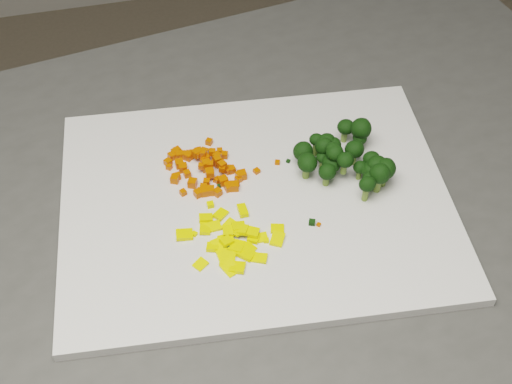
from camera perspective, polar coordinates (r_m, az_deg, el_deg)
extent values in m
cube|color=#40403E|center=(1.17, 0.66, -14.62)|extent=(1.03, 0.80, 0.90)
cube|color=white|center=(0.78, 0.00, -0.78)|extent=(0.45, 0.37, 0.01)
cube|color=#CE4102|center=(0.78, -3.68, 0.11)|extent=(0.01, 0.01, 0.01)
cube|color=#CE4102|center=(0.79, -6.51, 1.05)|extent=(0.01, 0.01, 0.01)
cube|color=#CE4102|center=(0.79, -1.58, 0.66)|extent=(0.01, 0.01, 0.01)
cube|color=#CE4102|center=(0.80, -5.53, 1.45)|extent=(0.01, 0.01, 0.01)
cube|color=#CE4102|center=(0.81, -3.18, 2.36)|extent=(0.01, 0.01, 0.01)
cube|color=#CE4102|center=(0.79, -1.26, 1.31)|extent=(0.01, 0.01, 0.01)
cube|color=#CE4102|center=(0.79, -3.97, 0.80)|extent=(0.01, 0.01, 0.01)
cube|color=#CE4102|center=(0.80, -3.86, 1.91)|extent=(0.01, 0.01, 0.01)
cube|color=#CE4102|center=(0.82, -5.89, 2.98)|extent=(0.01, 0.01, 0.01)
cube|color=#CE4102|center=(0.78, -4.59, 0.07)|extent=(0.01, 0.01, 0.01)
cube|color=#CE4102|center=(0.80, -5.87, 1.94)|extent=(0.01, 0.01, 0.01)
cube|color=#CE4102|center=(0.80, -2.26, 1.73)|extent=(0.01, 0.01, 0.01)
cube|color=#CE4102|center=(0.79, -5.10, 0.72)|extent=(0.01, 0.01, 0.01)
cube|color=#CE4102|center=(0.79, -2.72, 2.17)|extent=(0.01, 0.01, 0.01)
cube|color=#CE4102|center=(0.78, -4.21, 0.27)|extent=(0.01, 0.01, 0.01)
cube|color=#CE4102|center=(0.79, -1.42, 1.03)|extent=(0.01, 0.01, 0.01)
cube|color=#CE4102|center=(0.83, -6.33, 3.32)|extent=(0.01, 0.01, 0.01)
cube|color=#CE4102|center=(0.81, -4.09, 2.74)|extent=(0.01, 0.01, 0.01)
cube|color=#CE4102|center=(0.78, -4.65, -0.11)|extent=(0.01, 0.01, 0.01)
cube|color=#CE4102|center=(0.78, -1.75, 0.46)|extent=(0.01, 0.01, 0.01)
cube|color=#CE4102|center=(0.78, -4.22, 0.36)|extent=(0.01, 0.01, 0.01)
cube|color=#CE4102|center=(0.80, -2.14, 1.92)|extent=(0.01, 0.01, 0.01)
cube|color=#CE4102|center=(0.81, -4.25, 2.54)|extent=(0.01, 0.01, 0.01)
cube|color=#CE4102|center=(0.78, -4.13, 0.02)|extent=(0.01, 0.01, 0.01)
cube|color=#CE4102|center=(0.82, -6.67, 2.89)|extent=(0.01, 0.01, 0.01)
cube|color=#CE4102|center=(0.81, -4.78, 3.12)|extent=(0.01, 0.01, 0.01)
cube|color=#CE4102|center=(0.79, -3.64, 1.49)|extent=(0.01, 0.01, 0.01)
cube|color=#CE4102|center=(0.81, -3.13, 2.39)|extent=(0.01, 0.01, 0.01)
cube|color=#CE4102|center=(0.82, -6.32, 2.95)|extent=(0.01, 0.01, 0.01)
cube|color=#CE4102|center=(0.82, -5.45, 2.89)|extent=(0.01, 0.01, 0.01)
cube|color=#CE4102|center=(0.78, -3.09, -0.03)|extent=(0.01, 0.01, 0.01)
cube|color=#CE4102|center=(0.81, -4.30, 3.11)|extent=(0.01, 0.01, 0.01)
cube|color=#CE4102|center=(0.81, -6.15, 2.27)|extent=(0.01, 0.01, 0.01)
cube|color=#CE4102|center=(0.82, -2.52, 2.97)|extent=(0.01, 0.01, 0.01)
cube|color=#CE4102|center=(0.79, -2.66, 0.90)|extent=(0.01, 0.01, 0.01)
cube|color=#CE4102|center=(0.82, -5.34, 2.84)|extent=(0.01, 0.01, 0.01)
cube|color=#CE4102|center=(0.82, -6.75, 2.89)|extent=(0.01, 0.01, 0.01)
cube|color=#CE4102|center=(0.81, -6.97, 2.01)|extent=(0.01, 0.01, 0.01)
cube|color=#CE4102|center=(0.81, -4.68, 3.04)|extent=(0.01, 0.01, 0.01)
cube|color=#CE4102|center=(0.81, -4.02, 2.41)|extent=(0.01, 0.01, 0.01)
cube|color=#CE4102|center=(0.82, -5.33, 3.09)|extent=(0.01, 0.01, 0.01)
cube|color=#CE4102|center=(0.82, -6.11, 2.99)|extent=(0.01, 0.01, 0.01)
cube|color=#CE4102|center=(0.81, -4.11, 2.63)|extent=(0.01, 0.01, 0.01)
cube|color=#CE4102|center=(0.80, -4.03, 2.24)|extent=(0.01, 0.01, 0.01)
cube|color=#CE4102|center=(0.80, -1.95, 1.80)|extent=(0.01, 0.01, 0.01)
cube|color=#CE4102|center=(0.81, -5.86, 2.06)|extent=(0.01, 0.01, 0.01)
cube|color=#CE4102|center=(0.79, -3.10, 0.97)|extent=(0.01, 0.01, 0.01)
cube|color=#CE4102|center=(0.81, -7.05, 2.37)|extent=(0.01, 0.01, 0.01)
cube|color=#CE4102|center=(0.82, -2.93, 3.28)|extent=(0.01, 0.01, 0.01)
cube|color=#CE4102|center=(0.78, -2.28, 0.58)|extent=(0.01, 0.01, 0.01)
cube|color=#CE4102|center=(0.79, -3.73, 1.54)|extent=(0.01, 0.01, 0.01)
cube|color=#CE4102|center=(0.80, -3.12, 2.59)|extent=(0.01, 0.01, 0.01)
cube|color=#CE4102|center=(0.78, -5.86, -0.04)|extent=(0.01, 0.01, 0.01)
cube|color=#CE4102|center=(0.82, -4.16, 3.14)|extent=(0.01, 0.01, 0.01)
cube|color=#CE4102|center=(0.81, -3.52, 3.19)|extent=(0.01, 0.01, 0.01)
cube|color=#CE4102|center=(0.81, -3.13, 2.87)|extent=(0.01, 0.01, 0.01)
cube|color=#CE4102|center=(0.79, -2.71, 1.89)|extent=(0.01, 0.01, 0.01)
cube|color=#CE4102|center=(0.79, -1.28, 1.30)|extent=(0.01, 0.01, 0.01)
cube|color=#CE4102|center=(0.80, -3.69, 2.19)|extent=(0.01, 0.01, 0.01)
cube|color=#CE4102|center=(0.83, -3.78, 4.03)|extent=(0.01, 0.01, 0.01)
cube|color=#CE4102|center=(0.79, -2.58, 0.94)|extent=(0.01, 0.01, 0.01)
cube|color=#CE4102|center=(0.82, -4.62, 3.25)|extent=(0.01, 0.01, 0.01)
cube|color=#CE4102|center=(0.80, -6.32, 1.26)|extent=(0.01, 0.01, 0.01)
cube|color=#CE4102|center=(0.79, -2.69, 0.90)|extent=(0.01, 0.01, 0.01)
cube|color=#CE4102|center=(0.80, -4.41, 2.08)|extent=(0.01, 0.01, 0.01)
cube|color=#CE4102|center=(0.82, -6.48, 3.18)|extent=(0.01, 0.01, 0.01)
cube|color=#CE4102|center=(0.79, -1.13, 1.39)|extent=(0.01, 0.01, 0.01)
cube|color=#CE4102|center=(0.78, -2.21, 0.33)|extent=(0.01, 0.01, 0.01)
cube|color=yellow|center=(0.72, -0.79, -4.98)|extent=(0.02, 0.02, 0.01)
cube|color=yellow|center=(0.76, -1.08, -1.48)|extent=(0.01, 0.02, 0.01)
cube|color=yellow|center=(0.74, -1.19, -3.02)|extent=(0.02, 0.02, 0.01)
cube|color=yellow|center=(0.74, -5.75, -3.41)|extent=(0.02, 0.02, 0.01)
cube|color=yellow|center=(0.71, -1.50, -6.05)|extent=(0.02, 0.02, 0.01)
cube|color=yellow|center=(0.74, 0.37, -3.69)|extent=(0.01, 0.01, 0.00)
cube|color=yellow|center=(0.75, -3.51, -2.81)|extent=(0.02, 0.01, 0.01)
cube|color=yellow|center=(0.72, 0.25, -5.30)|extent=(0.02, 0.02, 0.01)
cube|color=yellow|center=(0.74, -2.43, -3.81)|extent=(0.02, 0.01, 0.01)
cube|color=yellow|center=(0.74, 1.72, -3.80)|extent=(0.02, 0.02, 0.01)
cube|color=yellow|center=(0.75, -2.08, -2.75)|extent=(0.02, 0.02, 0.01)
cube|color=yellow|center=(0.72, -2.62, -5.22)|extent=(0.01, 0.02, 0.00)
cube|color=yellow|center=(0.74, -1.39, -2.78)|extent=(0.01, 0.01, 0.01)
cube|color=yellow|center=(0.72, -4.46, -5.79)|extent=(0.02, 0.02, 0.01)
cube|color=yellow|center=(0.74, -1.51, -3.08)|extent=(0.01, 0.02, 0.00)
cube|color=yellow|center=(0.73, -2.38, -3.93)|extent=(0.02, 0.01, 0.01)
cube|color=yellow|center=(0.76, -4.04, -2.09)|extent=(0.02, 0.01, 0.01)
cube|color=yellow|center=(0.75, -4.11, -2.94)|extent=(0.01, 0.02, 0.01)
cube|color=yellow|center=(0.71, -2.08, -6.12)|extent=(0.02, 0.02, 0.01)
cube|color=yellow|center=(0.73, -3.49, -4.42)|extent=(0.01, 0.01, 0.01)
cube|color=yellow|center=(0.74, -2.06, -3.11)|extent=(0.02, 0.02, 0.01)
cube|color=yellow|center=(0.76, -2.84, -1.79)|extent=(0.02, 0.02, 0.00)
cube|color=yellow|center=(0.75, 1.72, -2.94)|extent=(0.02, 0.01, 0.00)
cube|color=yellow|center=(0.74, -0.47, -3.17)|extent=(0.02, 0.02, 0.00)
cube|color=yellow|center=(0.73, -1.56, -4.37)|extent=(0.02, 0.02, 0.01)
cube|color=yellow|center=(0.73, -0.64, -4.56)|extent=(0.02, 0.02, 0.01)
cube|color=yellow|center=(0.74, -0.19, -3.77)|extent=(0.02, 0.02, 0.01)
cube|color=yellow|center=(0.72, -2.30, -5.34)|extent=(0.02, 0.02, 0.01)
cube|color=yellow|center=(0.73, -2.98, -4.39)|extent=(0.02, 0.02, 0.01)
cube|color=yellow|center=(0.73, -2.12, -4.07)|extent=(0.01, 0.01, 0.00)
cube|color=yellow|center=(0.76, -1.02, -1.44)|extent=(0.01, 0.01, 0.00)
cube|color=yellow|center=(0.77, -3.67, -1.02)|extent=(0.01, 0.01, 0.01)
cube|color=black|center=(0.75, 4.50, -2.43)|extent=(0.01, 0.01, 0.00)
cube|color=black|center=(0.79, -2.98, 0.49)|extent=(0.00, 0.00, 0.00)
cube|color=yellow|center=(0.73, 0.83, -3.90)|extent=(0.01, 0.01, 0.00)
cube|color=#CE4102|center=(0.81, 1.72, 2.39)|extent=(0.01, 0.01, 0.00)
cube|color=#CE4102|center=(0.80, 0.05, 1.70)|extent=(0.01, 0.01, 0.00)
cube|color=#CE4102|center=(0.79, -3.30, 0.89)|extent=(0.01, 0.01, 0.00)
cube|color=#CE4102|center=(0.75, 5.04, -2.61)|extent=(0.01, 0.01, 0.00)
cube|color=black|center=(0.81, 2.59, 2.49)|extent=(0.01, 0.01, 0.00)
cube|color=black|center=(0.73, -2.39, -4.33)|extent=(0.01, 0.01, 0.00)
cube|color=yellow|center=(0.74, -4.94, -3.36)|extent=(0.01, 0.01, 0.00)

